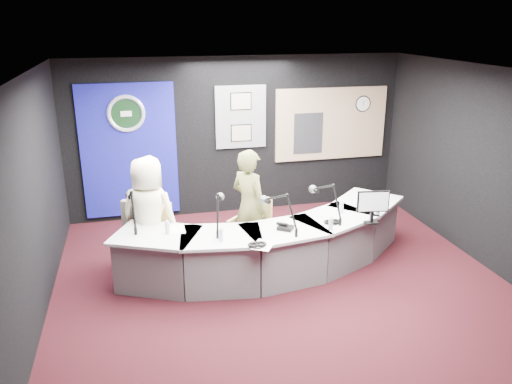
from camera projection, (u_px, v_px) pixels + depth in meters
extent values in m
plane|color=black|center=(285.00, 288.00, 6.84)|extent=(6.00, 6.00, 0.00)
cube|color=silver|center=(289.00, 74.00, 5.93)|extent=(6.00, 6.00, 0.02)
cube|color=black|center=(238.00, 136.00, 9.14)|extent=(6.00, 0.02, 2.80)
cube|color=black|center=(410.00, 319.00, 3.63)|extent=(6.00, 0.02, 2.80)
cube|color=black|center=(29.00, 208.00, 5.72)|extent=(0.02, 6.00, 2.80)
cube|color=black|center=(496.00, 172.00, 7.05)|extent=(0.02, 6.00, 2.80)
cube|color=navy|center=(129.00, 151.00, 8.74)|extent=(1.60, 0.05, 2.30)
torus|color=silver|center=(126.00, 114.00, 8.49)|extent=(0.63, 0.07, 0.63)
cylinder|color=black|center=(126.00, 114.00, 8.50)|extent=(0.48, 0.01, 0.48)
cube|color=slate|center=(241.00, 117.00, 9.01)|extent=(0.90, 0.04, 1.10)
cube|color=gray|center=(241.00, 101.00, 8.89)|extent=(0.34, 0.02, 0.27)
cube|color=gray|center=(241.00, 133.00, 9.07)|extent=(0.34, 0.02, 0.27)
cube|color=tan|center=(331.00, 124.00, 9.45)|extent=(2.12, 0.06, 1.32)
cube|color=#FFCFA1|center=(331.00, 124.00, 9.44)|extent=(2.00, 0.02, 1.20)
cube|color=black|center=(308.00, 133.00, 9.37)|extent=(0.55, 0.02, 0.75)
cylinder|color=white|center=(363.00, 104.00, 9.45)|extent=(0.28, 0.01, 0.28)
cube|color=slate|center=(140.00, 225.00, 7.29)|extent=(0.49, 0.32, 0.70)
imported|color=#FFF5CB|center=(149.00, 215.00, 7.05)|extent=(0.97, 0.83, 1.67)
imported|color=brown|center=(249.00, 207.00, 7.33)|extent=(0.68, 0.74, 1.69)
cube|color=black|center=(373.00, 201.00, 6.90)|extent=(0.48, 0.10, 0.33)
cube|color=black|center=(285.00, 228.00, 6.79)|extent=(0.25, 0.24, 0.05)
torus|color=black|center=(332.00, 222.00, 7.01)|extent=(0.20, 0.20, 0.03)
torus|color=black|center=(257.00, 245.00, 6.31)|extent=(0.23, 0.23, 0.04)
cube|color=white|center=(176.00, 229.00, 6.80)|extent=(0.23, 0.32, 0.00)
cube|color=white|center=(263.00, 245.00, 6.33)|extent=(0.37, 0.40, 0.00)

